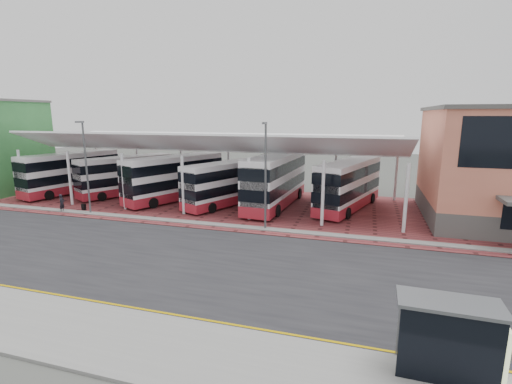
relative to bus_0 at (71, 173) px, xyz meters
The scene contains 19 objects.
ground 25.85m from the bus_0, 30.56° to the right, with size 140.00×140.00×0.00m, color #3F403C.
road 26.37m from the bus_0, 32.44° to the right, with size 120.00×14.00×0.02m, color black.
forecourt 24.28m from the bus_0, ahead, with size 72.00×16.00×0.06m, color maroon.
sidewalk 31.38m from the bus_0, 44.89° to the right, with size 120.00×4.00×0.14m, color slate.
north_kerb 23.33m from the bus_0, 17.27° to the right, with size 120.00×0.80×0.14m, color slate.
yellow_line_near 30.01m from the bus_0, 42.18° to the right, with size 120.00×0.12×0.01m, color #BB9300.
yellow_line_far 29.81m from the bus_0, 41.75° to the right, with size 120.00×0.12×0.01m, color #BB9300.
canopy 16.58m from the bus_0, ahead, with size 37.00×11.63×7.07m.
lamp_west 10.85m from the bus_0, 39.84° to the right, with size 0.16×0.90×8.07m.
lamp_east 25.21m from the bus_0, 15.76° to the right, with size 0.16×0.90×8.07m.
bus_0 is the anchor object (origin of this frame).
bus_1 6.47m from the bus_0, ahead, with size 6.85×9.96×4.15m.
bus_2 12.75m from the bus_0, ahead, with size 6.70×10.98×4.49m.
bus_3 18.63m from the bus_0, ahead, with size 6.10×10.13×4.14m.
bus_4 23.17m from the bus_0, ahead, with size 3.56×12.00×4.88m.
bus_5 29.86m from the bus_0, ahead, with size 5.51×11.04×4.44m.
pedestrian 9.04m from the bus_0, 52.61° to the right, with size 0.59×0.39×1.61m, color black.
suitcase 9.29m from the bus_0, 41.64° to the right, with size 0.33×0.24×0.57m, color black.
bus_shelter 40.28m from the bus_0, 31.38° to the right, with size 3.28×1.56×2.59m.
Camera 1 is at (9.13, -19.76, 8.55)m, focal length 26.00 mm.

